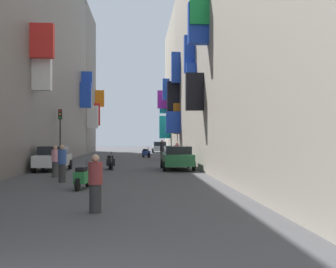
{
  "coord_description": "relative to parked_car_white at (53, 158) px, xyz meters",
  "views": [
    {
      "loc": [
        1.36,
        -5.05,
        2.01
      ],
      "look_at": [
        3.72,
        32.71,
        2.29
      ],
      "focal_mm": 47.98,
      "sensor_mm": 36.0,
      "label": 1
    }
  ],
  "objects": [
    {
      "name": "pedestrian_near_left",
      "position": [
        1.76,
        -7.08,
        0.06
      ],
      "size": [
        0.52,
        0.52,
        1.67
      ],
      "color": "#353535",
      "rests_on": "ground"
    },
    {
      "name": "parked_car_green",
      "position": [
        7.53,
        0.45,
        0.0
      ],
      "size": [
        1.92,
        4.46,
        1.46
      ],
      "color": "#236638",
      "rests_on": "ground"
    },
    {
      "name": "scooter_green",
      "position": [
        3.0,
        -9.7,
        -0.31
      ],
      "size": [
        0.61,
        1.91,
        1.13
      ],
      "color": "#287F3D",
      "rests_on": "ground"
    },
    {
      "name": "parked_car_white",
      "position": [
        0.0,
        0.0,
        0.0
      ],
      "size": [
        1.85,
        3.9,
        1.47
      ],
      "color": "white",
      "rests_on": "ground"
    },
    {
      "name": "traffic_light_near_corner",
      "position": [
        -0.77,
        6.79,
        2.04
      ],
      "size": [
        0.26,
        0.34,
        4.11
      ],
      "color": "#2D2D2D",
      "rests_on": "ground"
    },
    {
      "name": "building_left_mid_b",
      "position": [
        -4.12,
        32.02,
        8.39
      ],
      "size": [
        7.3,
        11.39,
        18.35
      ],
      "color": "slate",
      "rests_on": "ground"
    },
    {
      "name": "pedestrian_far_away",
      "position": [
        0.96,
        -4.44,
        0.02
      ],
      "size": [
        0.43,
        0.43,
        1.6
      ],
      "color": "#3D3D3D",
      "rests_on": "ground"
    },
    {
      "name": "building_right_mid_a",
      "position": [
        11.85,
        14.82,
        9.76
      ],
      "size": [
        7.31,
        9.16,
        21.11
      ],
      "color": "#B2A899",
      "rests_on": "ground"
    },
    {
      "name": "ground_plane",
      "position": [
        3.86,
        7.72,
        -0.77
      ],
      "size": [
        140.0,
        140.0,
        0.0
      ],
      "primitive_type": "plane",
      "color": "#424244"
    },
    {
      "name": "scooter_blue",
      "position": [
        5.82,
        16.93,
        -0.31
      ],
      "size": [
        0.83,
        1.89,
        1.13
      ],
      "color": "#2D4CAD",
      "rests_on": "ground"
    },
    {
      "name": "scooter_black",
      "position": [
        3.38,
        0.93,
        -0.31
      ],
      "size": [
        0.6,
        1.83,
        1.13
      ],
      "color": "black",
      "rests_on": "ground"
    },
    {
      "name": "building_right_mid_b",
      "position": [
        11.85,
        28.57,
        7.32
      ],
      "size": [
        7.35,
        18.31,
        16.21
      ],
      "color": "#BCB29E",
      "rests_on": "ground"
    },
    {
      "name": "parked_car_silver",
      "position": [
        7.75,
        30.47,
        -0.01
      ],
      "size": [
        1.92,
        4.44,
        1.44
      ],
      "color": "#B7B7BC",
      "rests_on": "ground"
    },
    {
      "name": "pedestrian_mid_street",
      "position": [
        8.21,
        8.73,
        0.04
      ],
      "size": [
        0.45,
        0.45,
        1.63
      ],
      "color": "#373737",
      "rests_on": "ground"
    },
    {
      "name": "pedestrian_crossing",
      "position": [
        4.03,
        -15.26,
        -0.0
      ],
      "size": [
        0.49,
        0.49,
        1.56
      ],
      "color": "#2F2F2F",
      "rests_on": "ground"
    },
    {
      "name": "pedestrian_near_right",
      "position": [
        7.13,
        11.24,
        0.13
      ],
      "size": [
        0.48,
        0.48,
        1.8
      ],
      "color": "#292929",
      "rests_on": "ground"
    }
  ]
}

